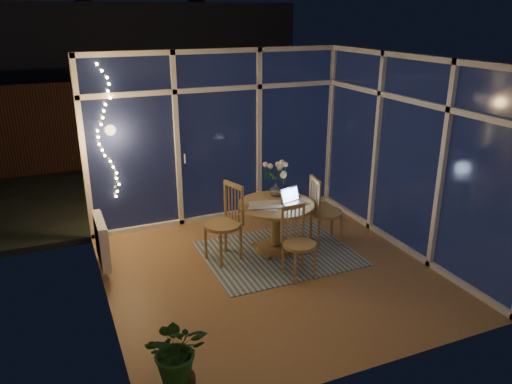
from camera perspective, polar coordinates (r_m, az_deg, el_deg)
floor at (r=6.37m, az=1.88°, el=-9.09°), size 4.00×4.00×0.00m
ceiling at (r=5.60m, az=2.18°, el=14.88°), size 4.00×4.00×0.00m
wall_back at (r=7.65m, az=-4.37°, el=6.32°), size 4.00×0.04×2.60m
wall_front at (r=4.26m, az=13.53°, el=-5.54°), size 4.00×0.04×2.60m
wall_left at (r=5.37m, az=-17.73°, el=-0.56°), size 0.04×4.00×2.60m
wall_right at (r=6.91m, az=17.25°, el=4.00°), size 0.04×4.00×2.60m
window_wall_back at (r=7.61m, az=-4.27°, el=6.25°), size 4.00×0.10×2.60m
window_wall_right at (r=6.89m, az=16.99°, el=3.97°), size 0.10×4.00×2.60m
radiator at (r=6.54m, az=-17.26°, el=-5.34°), size 0.10×0.70×0.58m
fairy_lights at (r=7.14m, az=-16.80°, el=6.39°), size 0.24×0.10×1.85m
garden_patio at (r=10.91m, az=-6.84°, el=2.99°), size 12.00×6.00×0.10m
garden_fence at (r=11.03m, az=-10.31°, el=8.14°), size 11.00×0.08×1.80m
neighbour_roof at (r=13.83m, az=-12.39°, el=15.78°), size 7.00×3.00×2.20m
garden_shrubs at (r=8.99m, az=-11.99°, el=2.38°), size 0.90×0.90×0.90m
rug at (r=6.82m, az=2.56°, el=-7.00°), size 1.98×1.58×0.01m
dining_table at (r=6.75m, az=2.24°, el=-4.07°), size 1.02×1.02×0.69m
chair_left at (r=6.46m, az=-3.83°, el=-3.59°), size 0.61×0.61×1.04m
chair_right at (r=6.96m, az=8.06°, el=-2.12°), size 0.53×0.53×1.01m
chair_front at (r=6.10m, az=5.00°, el=-5.81°), size 0.45×0.45×0.90m
laptop at (r=6.56m, az=4.60°, el=-0.52°), size 0.38×0.35×0.23m
flower_vase at (r=6.86m, az=2.29°, el=0.38°), size 0.20×0.20×0.21m
bowl at (r=6.89m, az=4.39°, el=-0.31°), size 0.15×0.15×0.04m
newspapers at (r=6.54m, az=1.12°, el=-1.48°), size 0.47×0.42×0.02m
phone at (r=6.59m, az=2.57°, el=-1.39°), size 0.13×0.09×0.01m
potted_plant at (r=4.44m, az=-8.96°, el=-18.00°), size 0.62×0.57×0.76m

